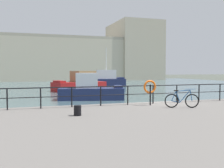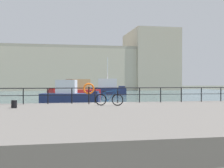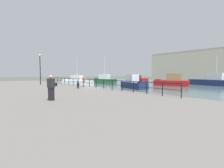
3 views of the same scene
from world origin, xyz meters
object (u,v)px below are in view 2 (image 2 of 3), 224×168
object	(u,v)px
moored_white_yacht	(102,89)
mooring_bollard	(14,104)
harbor_building	(92,68)
moored_small_launch	(75,91)
life_ring_stand	(89,89)
moored_harbor_tender	(70,96)
parked_bicycle	(109,99)

from	to	relation	value
moored_white_yacht	mooring_bollard	distance (m)	32.53
harbor_building	moored_small_launch	size ratio (longest dim) A/B	7.54
moored_white_yacht	moored_small_launch	size ratio (longest dim) A/B	1.23
harbor_building	life_ring_stand	size ratio (longest dim) A/B	40.46
harbor_building	moored_white_yacht	size ratio (longest dim) A/B	6.14
harbor_building	life_ring_stand	distance (m)	59.17
moored_harbor_tender	parked_bicycle	world-z (taller)	moored_harbor_tender
moored_small_launch	moored_harbor_tender	bearing A→B (deg)	64.29
moored_white_yacht	life_ring_stand	bearing A→B (deg)	-90.89
moored_harbor_tender	parked_bicycle	distance (m)	12.12
moored_white_yacht	mooring_bollard	size ratio (longest dim) A/B	20.92
harbor_building	moored_small_launch	distance (m)	38.27
life_ring_stand	moored_white_yacht	bearing A→B (deg)	79.74
parked_bicycle	mooring_bollard	bearing A→B (deg)	-154.22
parked_bicycle	harbor_building	bearing A→B (deg)	103.95
life_ring_stand	mooring_bollard	bearing A→B (deg)	-155.28
mooring_bollard	parked_bicycle	bearing A→B (deg)	6.20
moored_harbor_tender	parked_bicycle	size ratio (longest dim) A/B	3.71
moored_harbor_tender	harbor_building	bearing A→B (deg)	94.81
moored_small_launch	parked_bicycle	xyz separation A→B (m)	(0.87, -22.72, 0.23)
harbor_building	life_ring_stand	world-z (taller)	harbor_building
harbor_building	moored_small_launch	bearing A→B (deg)	-100.31
life_ring_stand	harbor_building	bearing A→B (deg)	83.17
parked_bicycle	mooring_bollard	distance (m)	5.57
moored_white_yacht	mooring_bollard	world-z (taller)	moored_white_yacht
harbor_building	moored_white_yacht	bearing A→B (deg)	-93.42
mooring_bollard	life_ring_stand	bearing A→B (deg)	24.72
moored_harbor_tender	mooring_bollard	distance (m)	13.05
moored_white_yacht	life_ring_stand	xyz separation A→B (m)	(-5.25, -29.02, 0.80)
moored_harbor_tender	mooring_bollard	size ratio (longest dim) A/B	14.25
moored_small_launch	life_ring_stand	size ratio (longest dim) A/B	5.37
moored_white_yacht	mooring_bollard	bearing A→B (deg)	-97.94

